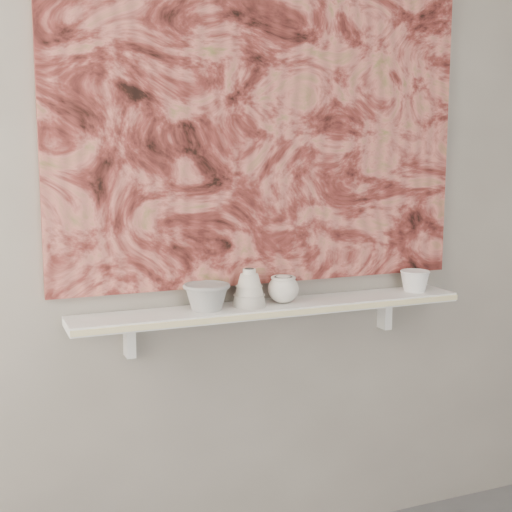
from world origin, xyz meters
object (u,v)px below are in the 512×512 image
bell_vessel (249,287)px  bowl_grey (207,296)px  shelf (274,308)px  painting (265,125)px  cup_cream (283,289)px  bowl_white (415,281)px

bell_vessel → bowl_grey: bearing=180.0°
shelf → bell_vessel: 0.12m
painting → cup_cream: bearing=-66.1°
shelf → painting: painting is taller
bowl_grey → bell_vessel: bearing=0.0°
bowl_grey → cup_cream: (0.28, 0.00, 0.00)m
shelf → painting: size_ratio=0.93×
painting → cup_cream: 0.57m
painting → bell_vessel: painting is taller
painting → bowl_grey: painting is taller
bell_vessel → shelf: bearing=0.0°
painting → cup_cream: size_ratio=14.01×
shelf → cup_cream: size_ratio=13.08×
shelf → bowl_grey: (-0.24, 0.00, 0.06)m
shelf → cup_cream: bearing=0.0°
shelf → bell_vessel: (-0.09, 0.00, 0.08)m
painting → bell_vessel: size_ratio=11.67×
shelf → cup_cream: (0.04, 0.00, 0.06)m
shelf → bell_vessel: bearing=180.0°
cup_cream → bowl_white: cup_cream is taller
cup_cream → bell_vessel: 0.13m
bowl_grey → bell_vessel: size_ratio=1.23×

